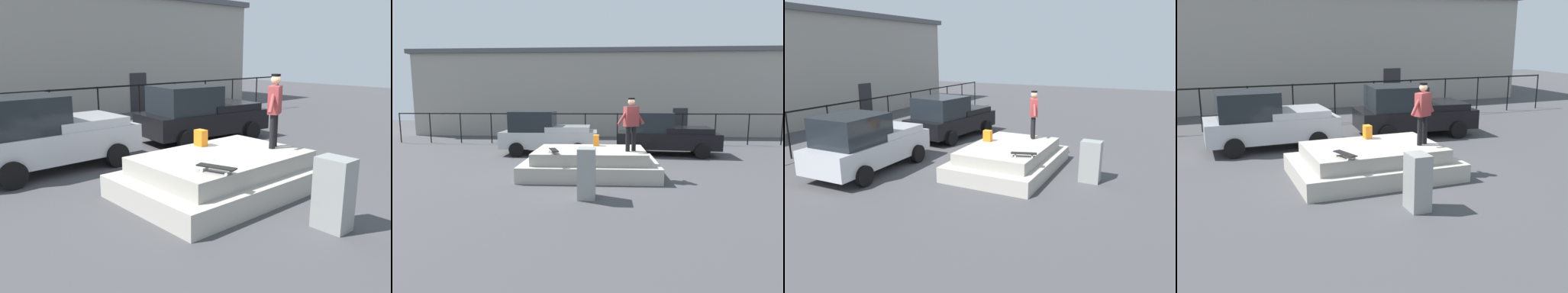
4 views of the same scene
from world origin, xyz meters
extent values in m
plane|color=#424244|center=(0.00, 0.00, 0.00)|extent=(60.00, 60.00, 0.00)
cube|color=#ADA89E|center=(-0.29, -0.27, 0.24)|extent=(4.40, 2.95, 0.48)
cube|color=#A09B91|center=(-0.29, -0.27, 0.67)|extent=(3.61, 2.42, 0.37)
cylinder|color=black|center=(0.93, -0.68, 1.25)|extent=(0.14, 0.14, 0.80)
cylinder|color=black|center=(1.13, -0.59, 1.25)|extent=(0.14, 0.14, 0.80)
cube|color=maroon|center=(1.03, -0.63, 1.97)|extent=(0.50, 0.41, 0.64)
cylinder|color=maroon|center=(0.78, -0.75, 1.99)|extent=(0.43, 0.27, 0.56)
cylinder|color=maroon|center=(1.27, -0.52, 1.99)|extent=(0.43, 0.27, 0.56)
sphere|color=tan|center=(1.03, -0.63, 2.43)|extent=(0.22, 0.22, 0.22)
cylinder|color=black|center=(1.03, -0.63, 2.53)|extent=(0.28, 0.28, 0.05)
cube|color=black|center=(-1.38, -1.19, 0.96)|extent=(0.43, 0.79, 0.02)
cylinder|color=silver|center=(-1.40, -1.46, 0.88)|extent=(0.05, 0.06, 0.06)
cylinder|color=silver|center=(-1.21, -1.40, 0.88)|extent=(0.05, 0.06, 0.06)
cylinder|color=silver|center=(-1.55, -0.98, 0.88)|extent=(0.05, 0.06, 0.06)
cylinder|color=silver|center=(-1.36, -0.92, 0.88)|extent=(0.05, 0.06, 0.06)
cube|color=orange|center=(-0.12, 0.62, 1.05)|extent=(0.20, 0.28, 0.39)
cube|color=#B7B7BC|center=(-2.38, 3.91, 0.70)|extent=(4.44, 1.93, 0.75)
cube|color=black|center=(-3.15, 3.90, 1.53)|extent=(2.02, 1.73, 0.91)
cube|color=#B7B7BC|center=(-1.49, 3.93, 1.19)|extent=(2.02, 1.78, 0.24)
cylinder|color=black|center=(-3.72, 2.95, 0.32)|extent=(0.64, 0.23, 0.64)
cylinder|color=black|center=(-1.03, 4.88, 0.32)|extent=(0.64, 0.23, 0.64)
cylinder|color=black|center=(-0.99, 3.01, 0.32)|extent=(0.64, 0.23, 0.64)
cube|color=black|center=(3.09, 4.00, 0.68)|extent=(4.68, 2.44, 0.71)
cube|color=black|center=(2.31, 4.09, 1.49)|extent=(2.20, 2.02, 0.91)
cube|color=black|center=(3.99, 3.91, 1.15)|extent=(2.21, 2.08, 0.24)
cylinder|color=black|center=(1.82, 5.15, 0.32)|extent=(0.66, 0.29, 0.64)
cylinder|color=black|center=(1.60, 3.15, 0.32)|extent=(0.66, 0.29, 0.64)
cylinder|color=black|center=(4.59, 4.86, 0.32)|extent=(0.66, 0.29, 0.64)
cylinder|color=black|center=(4.37, 2.85, 0.32)|extent=(0.66, 0.29, 0.64)
cube|color=gray|center=(-0.26, -2.94, 0.64)|extent=(0.45, 0.61, 1.29)
cylinder|color=black|center=(-0.92, 7.50, 0.89)|extent=(0.06, 0.06, 1.78)
cylinder|color=black|center=(0.92, 7.50, 0.89)|extent=(0.06, 0.06, 1.78)
cylinder|color=black|center=(2.77, 7.50, 0.89)|extent=(0.06, 0.06, 1.78)
cylinder|color=black|center=(4.62, 7.50, 0.89)|extent=(0.06, 0.06, 1.78)
cylinder|color=black|center=(6.46, 7.50, 0.89)|extent=(0.06, 0.06, 1.78)
cylinder|color=black|center=(8.31, 7.50, 0.89)|extent=(0.06, 0.06, 1.78)
cylinder|color=black|center=(10.15, 7.50, 0.89)|extent=(0.06, 0.06, 1.78)
cylinder|color=black|center=(12.00, 7.50, 0.89)|extent=(0.06, 0.06, 1.78)
cube|color=black|center=(0.00, 7.50, 1.74)|extent=(24.00, 0.04, 0.06)
cube|color=gray|center=(0.00, 15.44, 2.89)|extent=(27.08, 7.84, 5.79)
cube|color=#262628|center=(5.42, 11.51, 1.00)|extent=(1.00, 0.06, 2.00)
camera|label=1|loc=(-6.40, -6.25, 3.01)|focal=36.90mm
camera|label=2|loc=(0.17, -10.79, 2.44)|focal=29.17mm
camera|label=3|loc=(-11.43, -4.84, 3.94)|focal=34.08mm
camera|label=4|loc=(-4.57, -11.32, 3.81)|focal=41.03mm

